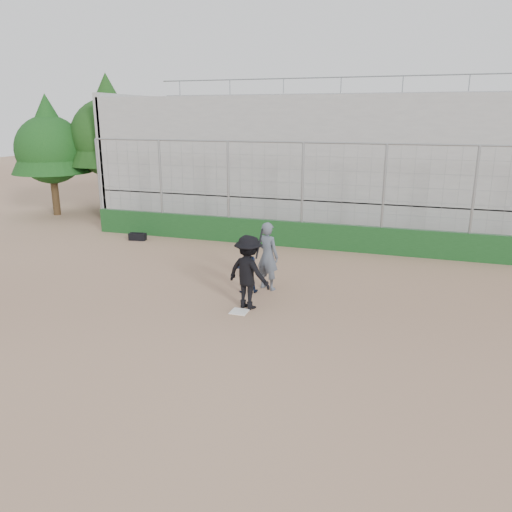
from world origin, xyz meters
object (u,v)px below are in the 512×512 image
(batter_at_plate, at_px, (248,272))
(equipment_bag, at_px, (138,237))
(umpire, at_px, (267,259))
(catcher_crouched, at_px, (246,276))

(batter_at_plate, distance_m, equipment_bag, 8.85)
(batter_at_plate, bearing_deg, umpire, 88.72)
(catcher_crouched, xyz_separation_m, equipment_bag, (-6.32, 4.52, -0.35))
(catcher_crouched, distance_m, equipment_bag, 7.78)
(batter_at_plate, xyz_separation_m, equipment_bag, (-6.78, 5.63, -0.84))
(umpire, bearing_deg, batter_at_plate, 108.53)
(umpire, bearing_deg, catcher_crouched, 64.25)
(batter_at_plate, bearing_deg, catcher_crouched, 112.54)
(catcher_crouched, bearing_deg, umpire, 44.44)
(catcher_crouched, distance_m, umpire, 0.81)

